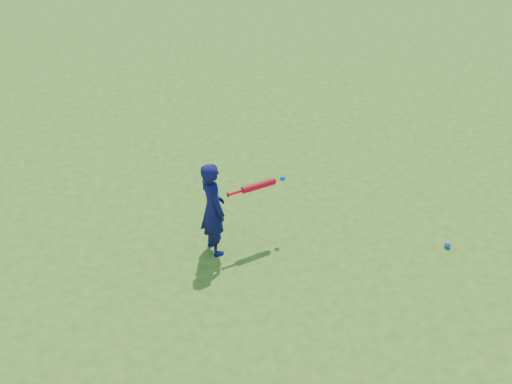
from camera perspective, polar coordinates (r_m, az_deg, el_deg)
ground at (r=6.46m, az=-1.11°, el=-2.85°), size 80.00×80.00×0.00m
child at (r=5.74m, az=-4.34°, el=-1.69°), size 0.35×0.43×1.03m
ground_ball_blue at (r=6.36m, az=18.61°, el=-5.04°), size 0.07×0.07×0.07m
bat_swing at (r=5.84m, az=0.44°, el=0.70°), size 0.65×0.27×0.08m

